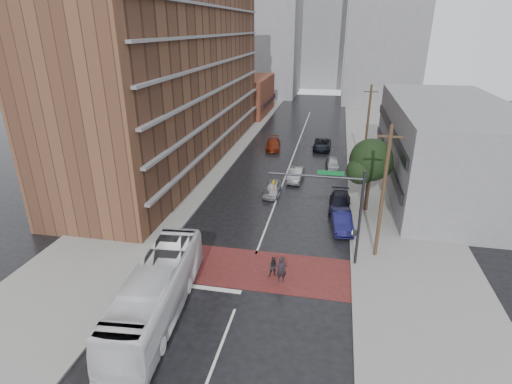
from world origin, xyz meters
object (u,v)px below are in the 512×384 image
(car_travel_b, at_px, (296,175))
(car_parked_far, at_px, (333,163))
(pedestrian_b, at_px, (274,267))
(car_parked_near, at_px, (342,221))
(transit_bus, at_px, (157,292))
(pedestrian_a, at_px, (281,270))
(car_travel_c, at_px, (273,144))
(car_parked_mid, at_px, (340,203))
(suv_travel, at_px, (322,144))
(car_travel_a, at_px, (272,188))

(car_travel_b, relative_size, car_parked_far, 1.10)
(pedestrian_b, distance_m, car_parked_near, 9.27)
(transit_bus, xyz_separation_m, pedestrian_a, (6.72, 4.68, -0.67))
(pedestrian_b, distance_m, car_parked_far, 24.03)
(car_travel_c, distance_m, car_parked_near, 24.41)
(car_parked_far, bearing_deg, transit_bus, -113.99)
(pedestrian_a, xyz_separation_m, car_travel_c, (-5.54, 31.08, -0.23))
(pedestrian_b, height_order, car_travel_c, pedestrian_b)
(car_parked_mid, xyz_separation_m, car_parked_far, (-0.92, 11.85, -0.05))
(car_travel_c, distance_m, car_parked_mid, 20.84)
(car_travel_b, bearing_deg, car_parked_mid, -51.48)
(pedestrian_b, xyz_separation_m, car_parked_far, (3.43, 23.78, -0.09))
(car_parked_mid, bearing_deg, suv_travel, 98.02)
(pedestrian_b, xyz_separation_m, car_parked_mid, (4.35, 11.93, -0.04))
(pedestrian_a, xyz_separation_m, car_parked_far, (2.83, 24.28, -0.27))
(car_travel_b, relative_size, car_travel_c, 0.88)
(pedestrian_b, relative_size, car_travel_a, 0.38)
(transit_bus, bearing_deg, pedestrian_a, 29.75)
(pedestrian_a, height_order, car_travel_c, pedestrian_a)
(pedestrian_b, bearing_deg, suv_travel, 72.85)
(suv_travel, bearing_deg, car_travel_b, -99.10)
(pedestrian_b, height_order, car_parked_near, pedestrian_b)
(transit_bus, height_order, car_parked_far, transit_bus)
(pedestrian_a, xyz_separation_m, car_parked_mid, (3.76, 12.43, -0.22))
(car_travel_a, relative_size, car_parked_far, 1.03)
(transit_bus, relative_size, car_parked_near, 2.53)
(car_travel_a, bearing_deg, pedestrian_a, -78.89)
(pedestrian_a, height_order, pedestrian_b, pedestrian_a)
(car_parked_far, bearing_deg, car_travel_c, 135.22)
(pedestrian_a, height_order, suv_travel, pedestrian_a)
(car_parked_near, relative_size, car_parked_mid, 0.93)
(car_parked_far, bearing_deg, car_parked_mid, -91.27)
(suv_travel, relative_size, car_parked_far, 1.31)
(car_travel_c, relative_size, car_parked_far, 1.25)
(pedestrian_a, bearing_deg, car_parked_far, 68.25)
(car_travel_b, distance_m, car_parked_far, 6.34)
(car_travel_b, relative_size, car_parked_near, 0.94)
(pedestrian_a, distance_m, suv_travel, 32.29)
(car_travel_c, height_order, suv_travel, suv_travel)
(transit_bus, distance_m, pedestrian_b, 8.07)
(transit_bus, relative_size, suv_travel, 2.27)
(pedestrian_b, xyz_separation_m, suv_travel, (1.81, 31.77, -0.04))
(car_parked_mid, relative_size, car_parked_far, 1.26)
(transit_bus, distance_m, pedestrian_a, 8.22)
(car_parked_mid, bearing_deg, transit_bus, -120.78)
(pedestrian_a, distance_m, car_parked_mid, 12.99)
(pedestrian_a, bearing_deg, car_travel_a, 86.44)
(pedestrian_a, xyz_separation_m, suv_travel, (1.22, 32.27, -0.22))
(transit_bus, relative_size, pedestrian_b, 7.67)
(suv_travel, xyz_separation_m, car_parked_far, (1.62, -7.98, -0.05))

